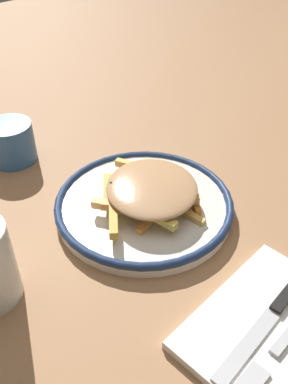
{
  "coord_description": "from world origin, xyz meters",
  "views": [
    {
      "loc": [
        -0.37,
        0.34,
        0.44
      ],
      "look_at": [
        0.0,
        0.0,
        0.04
      ],
      "focal_mm": 39.04,
      "sensor_mm": 36.0,
      "label": 1
    }
  ],
  "objects_px": {
    "napkin": "(266,324)",
    "coffee_mug": "(11,142)",
    "fries_heap": "(149,190)",
    "plate": "(144,204)",
    "fork": "(283,342)",
    "knife": "(276,310)"
  },
  "relations": [
    {
      "from": "plate",
      "to": "napkin",
      "type": "height_order",
      "value": "plate"
    },
    {
      "from": "fries_heap",
      "to": "fork",
      "type": "height_order",
      "value": "fries_heap"
    },
    {
      "from": "napkin",
      "to": "coffee_mug",
      "type": "distance_m",
      "value": 0.53
    },
    {
      "from": "plate",
      "to": "fork",
      "type": "distance_m",
      "value": 0.29
    },
    {
      "from": "fries_heap",
      "to": "napkin",
      "type": "height_order",
      "value": "fries_heap"
    },
    {
      "from": "knife",
      "to": "coffee_mug",
      "type": "height_order",
      "value": "coffee_mug"
    },
    {
      "from": "plate",
      "to": "fork",
      "type": "bearing_deg",
      "value": 170.02
    },
    {
      "from": "plate",
      "to": "coffee_mug",
      "type": "height_order",
      "value": "coffee_mug"
    },
    {
      "from": "fries_heap",
      "to": "coffee_mug",
      "type": "bearing_deg",
      "value": 16.26
    },
    {
      "from": "plate",
      "to": "fries_heap",
      "type": "distance_m",
      "value": 0.03
    },
    {
      "from": "fries_heap",
      "to": "napkin",
      "type": "relative_size",
      "value": 0.98
    },
    {
      "from": "fries_heap",
      "to": "knife",
      "type": "distance_m",
      "value": 0.25
    },
    {
      "from": "plate",
      "to": "napkin",
      "type": "xyz_separation_m",
      "value": [
        -0.26,
        0.04,
        -0.01
      ]
    },
    {
      "from": "napkin",
      "to": "fork",
      "type": "xyz_separation_m",
      "value": [
        -0.03,
        0.01,
        0.01
      ]
    },
    {
      "from": "coffee_mug",
      "to": "knife",
      "type": "bearing_deg",
      "value": -173.6
    },
    {
      "from": "fork",
      "to": "knife",
      "type": "distance_m",
      "value": 0.04
    },
    {
      "from": "napkin",
      "to": "coffee_mug",
      "type": "xyz_separation_m",
      "value": [
        0.53,
        0.04,
        0.03
      ]
    },
    {
      "from": "fork",
      "to": "napkin",
      "type": "bearing_deg",
      "value": -23.19
    },
    {
      "from": "fries_heap",
      "to": "knife",
      "type": "xyz_separation_m",
      "value": [
        -0.25,
        0.02,
        -0.03
      ]
    },
    {
      "from": "napkin",
      "to": "coffee_mug",
      "type": "bearing_deg",
      "value": 4.36
    },
    {
      "from": "knife",
      "to": "coffee_mug",
      "type": "bearing_deg",
      "value": 6.4
    },
    {
      "from": "knife",
      "to": "coffee_mug",
      "type": "xyz_separation_m",
      "value": [
        0.53,
        0.06,
        0.02
      ]
    }
  ]
}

